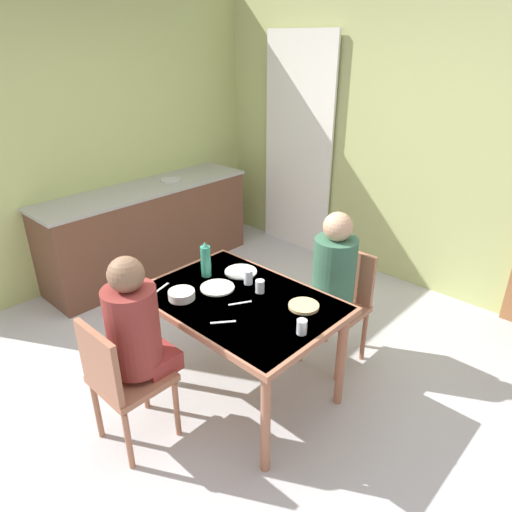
{
  "coord_description": "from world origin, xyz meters",
  "views": [
    {
      "loc": [
        1.96,
        -1.77,
        2.26
      ],
      "look_at": [
        0.17,
        0.14,
        1.0
      ],
      "focal_mm": 32.21,
      "sensor_mm": 36.0,
      "label": 1
    }
  ],
  "objects": [
    {
      "name": "person_far_diner",
      "position": [
        0.43,
        0.65,
        0.78
      ],
      "size": [
        0.3,
        0.37,
        0.77
      ],
      "rotation": [
        0.0,
        0.0,
        3.14
      ],
      "color": "#3A6A43",
      "rests_on": "ground_plane"
    },
    {
      "name": "wall_back",
      "position": [
        0.0,
        2.33,
        1.39
      ],
      "size": [
        4.63,
        0.1,
        2.78
      ],
      "primitive_type": "cube",
      "color": "#B2BC73",
      "rests_on": "ground_plane"
    },
    {
      "name": "bread_plate_sliced",
      "position": [
        0.53,
        0.19,
        0.76
      ],
      "size": [
        0.19,
        0.19,
        0.02
      ],
      "primitive_type": "cylinder",
      "color": "#DBB77A",
      "rests_on": "dining_table"
    },
    {
      "name": "drinking_glass_by_near_diner",
      "position": [
        0.69,
        -0.04,
        0.8
      ],
      "size": [
        0.06,
        0.06,
        0.09
      ],
      "primitive_type": "cylinder",
      "color": "silver",
      "rests_on": "dining_table"
    },
    {
      "name": "serving_bowl_center",
      "position": [
        -0.11,
        -0.26,
        0.78
      ],
      "size": [
        0.17,
        0.17,
        0.05
      ],
      "primitive_type": "cylinder",
      "color": "silver",
      "rests_on": "dining_table"
    },
    {
      "name": "kitchen_counter",
      "position": [
        -1.88,
        0.69,
        0.45
      ],
      "size": [
        0.61,
        2.24,
        0.91
      ],
      "color": "brown",
      "rests_on": "ground_plane"
    },
    {
      "name": "water_bottle_green_near",
      "position": [
        -0.22,
        0.05,
        0.87
      ],
      "size": [
        0.07,
        0.07,
        0.26
      ],
      "color": "#328E6E",
      "rests_on": "dining_table"
    },
    {
      "name": "ground_plane",
      "position": [
        0.0,
        0.0,
        0.0
      ],
      "size": [
        6.05,
        6.05,
        0.0
      ],
      "primitive_type": "plane",
      "color": "#B8B7B8"
    },
    {
      "name": "chair_far_diner",
      "position": [
        0.43,
        0.78,
        0.5
      ],
      "size": [
        0.4,
        0.4,
        0.87
      ],
      "rotation": [
        0.0,
        0.0,
        3.14
      ],
      "color": "#A4664A",
      "rests_on": "ground_plane"
    },
    {
      "name": "dinner_plate_near_right",
      "position": [
        -0.04,
        -0.02,
        0.76
      ],
      "size": [
        0.23,
        0.23,
        0.01
      ],
      "primitive_type": "cylinder",
      "color": "white",
      "rests_on": "dining_table"
    },
    {
      "name": "drinking_glass_spare_center",
      "position": [
        0.2,
        0.14,
        0.79
      ],
      "size": [
        0.06,
        0.06,
        0.09
      ],
      "primitive_type": "cylinder",
      "color": "silver",
      "rests_on": "dining_table"
    },
    {
      "name": "dining_table",
      "position": [
        0.17,
        -0.01,
        0.67
      ],
      "size": [
        1.26,
        0.88,
        0.75
      ],
      "color": "#A4664A",
      "rests_on": "ground_plane"
    },
    {
      "name": "person_near_diner",
      "position": [
        -0.01,
        -0.66,
        0.78
      ],
      "size": [
        0.3,
        0.37,
        0.77
      ],
      "color": "maroon",
      "rests_on": "ground_plane"
    },
    {
      "name": "cutlery_knife_far",
      "position": [
        0.21,
        -0.05,
        0.75
      ],
      "size": [
        0.09,
        0.14,
        0.0
      ],
      "primitive_type": "cube",
      "rotation": [
        0.0,
        0.0,
        4.2
      ],
      "color": "silver",
      "rests_on": "dining_table"
    },
    {
      "name": "dinner_plate_near_left",
      "position": [
        -0.08,
        0.25,
        0.76
      ],
      "size": [
        0.23,
        0.23,
        0.01
      ],
      "primitive_type": "cylinder",
      "color": "white",
      "rests_on": "dining_table"
    },
    {
      "name": "drinking_glass_by_far_diner",
      "position": [
        0.07,
        0.17,
        0.8
      ],
      "size": [
        0.06,
        0.06,
        0.1
      ],
      "primitive_type": "cylinder",
      "color": "silver",
      "rests_on": "dining_table"
    },
    {
      "name": "curtain_panel",
      "position": [
        -1.16,
        2.23,
        1.17
      ],
      "size": [
        0.9,
        0.03,
        2.34
      ],
      "primitive_type": "cube",
      "color": "white",
      "rests_on": "ground_plane"
    },
    {
      "name": "chair_near_diner",
      "position": [
        -0.01,
        -0.8,
        0.5
      ],
      "size": [
        0.4,
        0.4,
        0.87
      ],
      "color": "#A4664A",
      "rests_on": "ground_plane"
    },
    {
      "name": "cutlery_fork_near",
      "position": [
        -0.31,
        -0.27,
        0.75
      ],
      "size": [
        0.06,
        0.15,
        0.0
      ],
      "primitive_type": "cube",
      "rotation": [
        0.0,
        0.0,
        5.02
      ],
      "color": "silver",
      "rests_on": "dining_table"
    },
    {
      "name": "wall_left",
      "position": [
        -2.21,
        0.58,
        1.39
      ],
      "size": [
        0.1,
        3.49,
        2.78
      ],
      "primitive_type": "cube",
      "color": "#B1BE6E",
      "rests_on": "ground_plane"
    },
    {
      "name": "cutlery_knife_near",
      "position": [
        0.29,
        -0.27,
        0.75
      ],
      "size": [
        0.11,
        0.13,
        0.0
      ],
      "primitive_type": "cube",
      "rotation": [
        0.0,
        0.0,
        0.89
      ],
      "color": "silver",
      "rests_on": "dining_table"
    }
  ]
}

